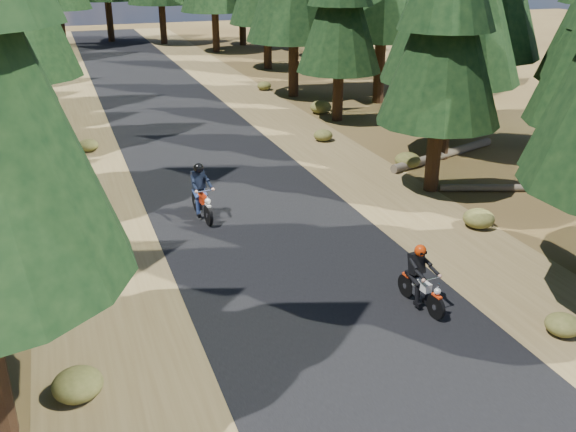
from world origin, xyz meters
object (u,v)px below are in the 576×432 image
Objects in this scene: log_far at (493,188)px; rider_lead at (421,288)px; rider_follow at (202,201)px; log_near at (444,154)px.

rider_lead is at bearing -116.77° from log_far.
rider_follow reaches higher than rider_lead.
log_near is 1.62× the size of log_far.
log_far is (-0.47, -3.62, -0.04)m from log_near.
rider_follow is (-3.35, 6.62, 0.06)m from rider_lead.
rider_follow reaches higher than log_far.
log_far is 1.85× the size of rider_follow.
rider_lead is 7.42m from rider_follow.
log_near is 3.65m from log_far.
rider_lead is 0.89× the size of rider_follow.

